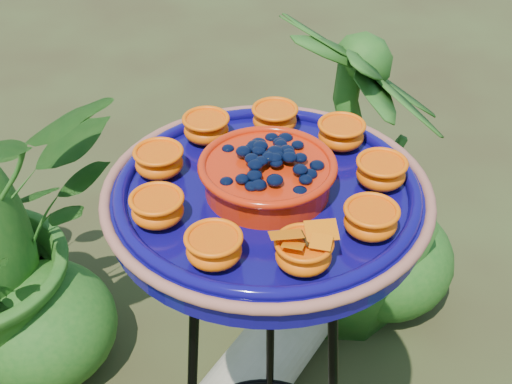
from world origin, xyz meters
TOP-DOWN VIEW (x-y plane):
  - tripod_stand at (0.14, -0.09)m, footprint 0.42×0.42m
  - feeder_dish at (0.14, -0.09)m, footprint 0.59×0.59m
  - shrub_back_right at (0.52, 0.62)m, footprint 0.65×0.65m

SIDE VIEW (x-z plane):
  - shrub_back_right at x=0.52m, z-range 0.00..0.95m
  - tripod_stand at x=0.14m, z-range 0.10..1.06m
  - feeder_dish at x=0.14m, z-range 0.94..1.06m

